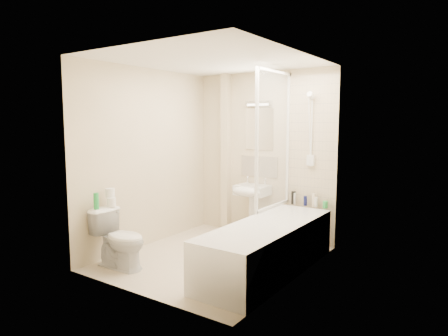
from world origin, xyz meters
The scene contains 25 objects.
floor centered at (0.00, 0.00, 0.00)m, with size 2.50×2.50×0.00m, color beige.
wall_back centered at (0.00, 1.25, 1.20)m, with size 2.20×0.02×2.40m, color beige.
wall_left centered at (-1.10, 0.00, 1.20)m, with size 0.02×2.50×2.40m, color beige.
wall_right centered at (1.10, 0.00, 1.20)m, with size 0.02×2.50×2.40m, color beige.
ceiling centered at (0.00, 0.00, 2.40)m, with size 2.20×2.50×0.02m, color white.
tile_back centered at (0.75, 1.24, 1.42)m, with size 0.70×0.01×1.75m, color beige.
tile_right centered at (1.09, 0.01, 1.42)m, with size 0.01×2.10×1.75m, color beige.
pipe_boxing centered at (-0.62, 1.19, 1.20)m, with size 0.12×0.12×2.40m, color beige.
splashback centered at (-0.06, 1.24, 1.03)m, with size 0.60×0.01×0.30m, color beige.
mirror centered at (-0.06, 1.24, 1.58)m, with size 0.46×0.01×0.60m, color white.
strip_light centered at (-0.06, 1.22, 1.95)m, with size 0.42×0.07×0.07m, color silver.
bathtub centered at (0.75, 0.01, 0.29)m, with size 0.70×2.10×0.55m.
shower_screen centered at (0.40, 0.80, 1.45)m, with size 0.04×0.92×1.80m.
shower_fixture centered at (0.75, 1.19, 1.55)m, with size 0.10×0.16×0.99m.
pedestal_sink centered at (-0.06, 1.01, 0.62)m, with size 0.46×0.44×0.89m.
bottle_black_a centered at (0.53, 1.16, 0.64)m, with size 0.06×0.06×0.18m, color black.
bottle_white_a centered at (0.54, 1.16, 0.63)m, with size 0.05×0.05×0.16m, color silver.
bottle_blue centered at (0.71, 1.16, 0.62)m, with size 0.05×0.05×0.13m, color #12164F.
bottle_cream centered at (0.83, 1.16, 0.64)m, with size 0.05×0.05×0.18m, color beige.
bottle_white_b centered at (0.86, 1.16, 0.62)m, with size 0.05×0.05×0.13m, color white.
bottle_green centered at (0.99, 1.16, 0.60)m, with size 0.07×0.07×0.09m, color green.
toilet centered at (-0.72, -0.85, 0.34)m, with size 0.68×0.40×0.68m, color white.
toilet_roll_lower centered at (-0.94, -0.77, 0.73)m, with size 0.10×0.10×0.11m, color white.
toilet_roll_upper centered at (-0.99, -0.75, 0.84)m, with size 0.11×0.11×0.11m, color white.
green_bottle centered at (-0.97, -0.97, 0.78)m, with size 0.06×0.06×0.19m, color green.
Camera 1 is at (2.81, -3.87, 1.69)m, focal length 32.00 mm.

